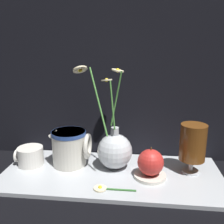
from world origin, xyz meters
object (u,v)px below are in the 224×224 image
orange_fruit (151,162)px  ceramic_pitcher (70,146)px  vase_with_flowers (114,149)px  yellow_mug (30,156)px  tea_glass (193,143)px

orange_fruit → ceramic_pitcher: bearing=167.6°
vase_with_flowers → orange_fruit: (0.11, -0.05, -0.01)m
ceramic_pitcher → orange_fruit: 0.27m
yellow_mug → orange_fruit: size_ratio=1.07×
tea_glass → orange_fruit: size_ratio=1.81×
ceramic_pitcher → orange_fruit: (0.26, -0.06, -0.02)m
yellow_mug → vase_with_flowers: bearing=2.7°
yellow_mug → orange_fruit: bearing=-5.7°
vase_with_flowers → yellow_mug: bearing=-177.3°
ceramic_pitcher → tea_glass: size_ratio=0.87×
ceramic_pitcher → tea_glass: 0.39m
vase_with_flowers → ceramic_pitcher: bearing=178.2°
yellow_mug → orange_fruit: orange_fruit is taller
ceramic_pitcher → vase_with_flowers: bearing=-1.8°
ceramic_pitcher → tea_glass: tea_glass is taller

